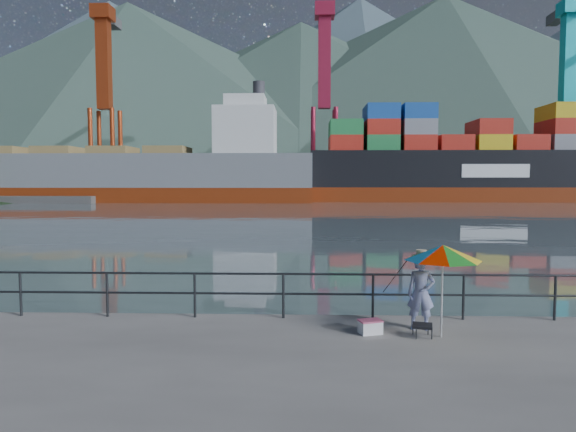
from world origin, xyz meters
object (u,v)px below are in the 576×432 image
object	(u,v)px
beach_umbrella	(443,253)
cooler_bag	(370,327)
container_ship	(495,163)
fisherman	(421,293)
bulk_carrier	(144,174)

from	to	relation	value
beach_umbrella	cooler_bag	xyz separation A→B (m)	(-1.37, 0.18, -1.55)
cooler_bag	container_ship	distance (m)	77.88
beach_umbrella	container_ship	world-z (taller)	container_ship
beach_umbrella	fisherman	bearing A→B (deg)	119.46
fisherman	bulk_carrier	xyz separation A→B (m)	(-27.26, 68.11, 3.30)
beach_umbrella	bulk_carrier	size ratio (longest dim) A/B	0.03
beach_umbrella	cooler_bag	bearing A→B (deg)	172.45
cooler_bag	bulk_carrier	xyz separation A→B (m)	(-26.18, 68.44, 3.94)
bulk_carrier	container_ship	world-z (taller)	container_ship
container_ship	bulk_carrier	bearing A→B (deg)	-176.18
container_ship	cooler_bag	bearing A→B (deg)	-111.79
beach_umbrella	container_ship	xyz separation A→B (m)	(27.46, 72.29, 4.20)
cooler_bag	fisherman	bearing A→B (deg)	-0.70
fisherman	bulk_carrier	world-z (taller)	bulk_carrier
beach_umbrella	bulk_carrier	distance (m)	73.99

